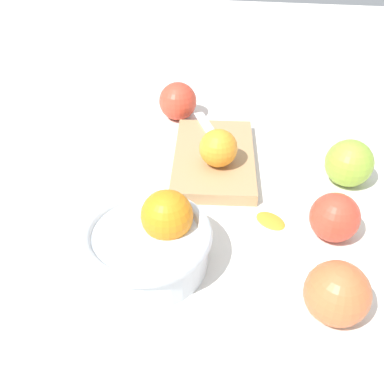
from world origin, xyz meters
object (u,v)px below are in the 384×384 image
at_px(bowl, 149,240).
at_px(knife, 213,134).
at_px(apple_back_right, 178,101).
at_px(cutting_board, 214,158).
at_px(apple_front_right, 349,163).
at_px(apple_front_left_2, 335,217).
at_px(orange_on_board, 218,148).
at_px(apple_front_left, 337,293).

height_order(bowl, knife, bowl).
relative_size(bowl, apple_back_right, 2.30).
xyz_separation_m(cutting_board, apple_front_right, (-0.03, -0.24, 0.03)).
relative_size(cutting_board, apple_front_right, 3.05).
bearing_deg(apple_back_right, apple_front_left_2, -139.16).
distance_m(orange_on_board, apple_front_right, 0.23).
xyz_separation_m(cutting_board, apple_back_right, (0.17, 0.10, 0.03)).
height_order(knife, apple_front_left_2, apple_front_left_2).
distance_m(bowl, knife, 0.33).
height_order(bowl, apple_front_left, bowl).
height_order(cutting_board, orange_on_board, orange_on_board).
xyz_separation_m(bowl, apple_front_left, (-0.06, -0.25, 0.00)).
relative_size(apple_front_left, apple_front_left_2, 1.09).
relative_size(orange_on_board, apple_front_left_2, 0.91).
bearing_deg(knife, orange_on_board, -169.50).
xyz_separation_m(orange_on_board, apple_front_left, (-0.29, -0.17, -0.02)).
bearing_deg(apple_front_left_2, apple_front_left, 174.58).
bearing_deg(orange_on_board, cutting_board, 15.86).
xyz_separation_m(knife, apple_front_left_2, (-0.23, -0.21, 0.01)).
bearing_deg(bowl, apple_front_left_2, -71.14).
distance_m(cutting_board, knife, 0.06).
bearing_deg(cutting_board, apple_front_left_2, -131.30).
distance_m(bowl, cutting_board, 0.27).
xyz_separation_m(knife, apple_back_right, (0.11, 0.09, 0.01)).
bearing_deg(cutting_board, orange_on_board, -164.14).
bearing_deg(knife, bowl, 169.86).
height_order(bowl, apple_front_left_2, bowl).
bearing_deg(apple_back_right, apple_front_left, -150.28).
xyz_separation_m(bowl, knife, (0.32, -0.06, -0.01)).
xyz_separation_m(apple_front_left, apple_front_left_2, (0.15, -0.01, -0.00)).
relative_size(bowl, knife, 1.26).
bearing_deg(orange_on_board, apple_front_left, -148.96).
relative_size(orange_on_board, apple_back_right, 0.84).
distance_m(cutting_board, apple_front_left, 0.37).
bearing_deg(apple_back_right, bowl, -176.00).
bearing_deg(apple_front_left, orange_on_board, 31.04).
distance_m(cutting_board, apple_front_left_2, 0.26).
bearing_deg(bowl, apple_front_left, -103.46).
xyz_separation_m(cutting_board, apple_front_left_2, (-0.17, -0.20, 0.03)).
relative_size(apple_front_right, apple_back_right, 1.02).
xyz_separation_m(orange_on_board, apple_back_right, (0.20, 0.11, -0.02)).
height_order(knife, apple_back_right, apple_back_right).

